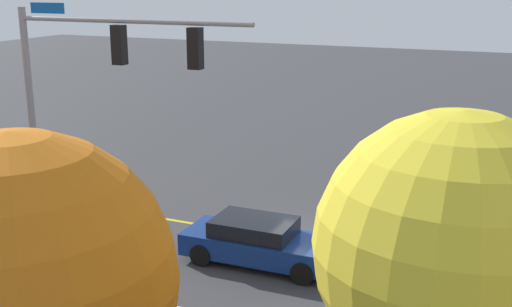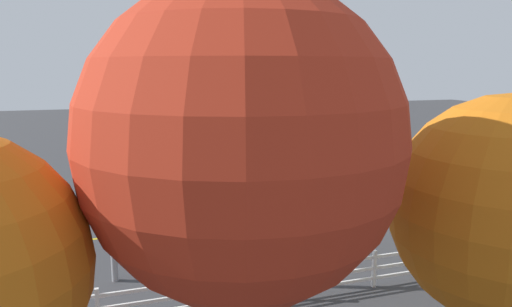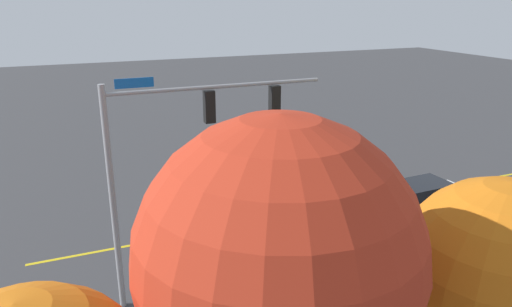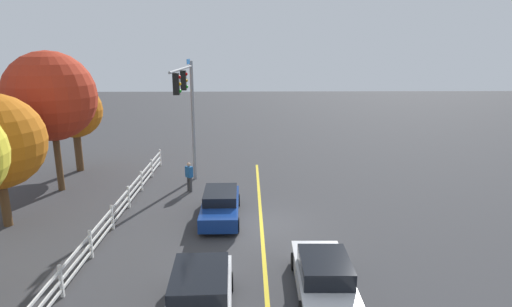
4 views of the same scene
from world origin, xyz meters
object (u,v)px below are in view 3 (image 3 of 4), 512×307
car_1 (353,175)px  pedestrian (193,266)px  car_0 (424,198)px  tree_3 (278,257)px  tree_2 (497,277)px  car_2 (271,228)px

car_1 → pedestrian: size_ratio=2.62×
car_0 → car_1: 4.11m
tree_3 → pedestrian: bearing=-93.1°
car_1 → tree_2: bearing=68.3°
pedestrian → car_2: bearing=70.2°
car_1 → tree_3: 17.56m
pedestrian → tree_2: (-4.51, 7.71, 3.01)m
car_1 → car_0: bearing=109.3°
pedestrian → tree_3: tree_3 is taller
car_2 → car_1: bearing=29.9°
car_1 → car_2: (6.41, 3.80, -0.01)m
car_0 → car_2: size_ratio=1.03×
car_1 → pedestrian: pedestrian is taller
car_1 → tree_2: size_ratio=0.73×
car_0 → tree_3: (11.87, 9.29, 4.63)m
pedestrian → tree_3: 8.63m
car_0 → tree_2: tree_2 is taller
car_0 → car_2: (7.69, -0.11, -0.07)m
car_2 → tree_3: size_ratio=0.58×
car_0 → car_2: 7.69m
car_0 → pedestrian: pedestrian is taller
car_2 → pedestrian: bearing=-152.9°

